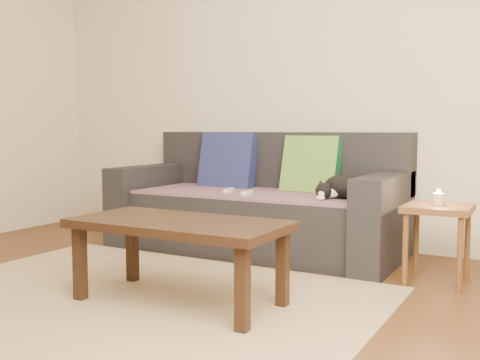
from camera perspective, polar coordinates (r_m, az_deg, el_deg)
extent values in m
plane|color=brown|center=(2.96, -12.58, -12.50)|extent=(4.50, 4.50, 0.00)
cube|color=beige|center=(4.53, 4.46, 10.33)|extent=(4.50, 0.04, 2.60)
cube|color=#232328|center=(4.12, 1.43, -4.36)|extent=(1.70, 0.78, 0.42)
cube|color=#232328|center=(4.42, 3.86, 1.96)|extent=(2.10, 0.18, 0.45)
cube|color=#232328|center=(4.62, -9.07, -2.26)|extent=(0.20, 0.90, 0.60)
cube|color=#232328|center=(3.76, 14.39, -4.04)|extent=(0.20, 0.90, 0.60)
cube|color=#362444|center=(4.07, 1.31, -1.34)|extent=(1.66, 0.74, 0.02)
cube|color=#111047|center=(4.45, -1.25, 1.80)|extent=(0.46, 0.21, 0.47)
cube|color=#0D5939|center=(4.14, 7.22, 1.51)|extent=(0.42, 0.21, 0.43)
ellipsoid|color=black|center=(3.72, 10.88, -0.63)|extent=(0.34, 0.27, 0.16)
sphere|color=black|center=(3.66, 8.49, -1.09)|extent=(0.12, 0.12, 0.11)
sphere|color=white|center=(3.62, 8.27, -1.43)|extent=(0.05, 0.05, 0.04)
ellipsoid|color=black|center=(3.63, 12.52, -1.62)|extent=(0.13, 0.06, 0.04)
cube|color=white|center=(4.02, -1.12, -1.07)|extent=(0.07, 0.15, 0.03)
cube|color=white|center=(3.86, 0.73, -1.31)|extent=(0.06, 0.15, 0.03)
cube|color=brown|center=(3.41, 19.47, -2.74)|extent=(0.37, 0.37, 0.04)
cylinder|color=brown|center=(3.34, 16.43, -6.81)|extent=(0.03, 0.03, 0.42)
cylinder|color=brown|center=(3.29, 21.44, -7.14)|extent=(0.03, 0.03, 0.42)
cylinder|color=brown|center=(3.62, 17.46, -5.92)|extent=(0.03, 0.03, 0.42)
cylinder|color=brown|center=(3.57, 22.08, -6.20)|extent=(0.03, 0.03, 0.42)
cylinder|color=beige|center=(3.41, 19.50, -1.86)|extent=(0.06, 0.06, 0.07)
sphere|color=#FFBF59|center=(3.40, 19.52, -1.10)|extent=(0.02, 0.02, 0.02)
cube|color=tan|center=(3.06, -10.67, -11.72)|extent=(2.50, 1.80, 0.01)
cube|color=black|center=(2.85, -6.22, -4.48)|extent=(1.09, 0.55, 0.04)
cube|color=black|center=(3.04, -15.95, -8.22)|extent=(0.05, 0.05, 0.39)
cube|color=black|center=(2.48, 0.25, -11.11)|extent=(0.05, 0.05, 0.39)
cube|color=black|center=(3.34, -10.87, -6.93)|extent=(0.05, 0.05, 0.39)
cube|color=black|center=(2.83, 4.35, -9.03)|extent=(0.05, 0.05, 0.39)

